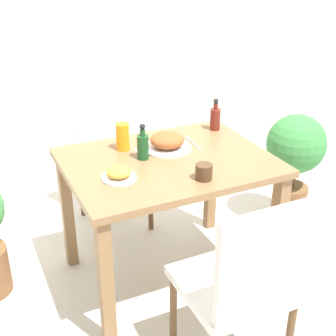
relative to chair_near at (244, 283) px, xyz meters
name	(u,v)px	position (x,y,z in m)	size (l,w,h in m)	color
ground_plane	(168,274)	(0.03, 0.76, -0.52)	(16.00, 16.00, 0.00)	beige
wall_back	(87,11)	(0.03, 2.06, 0.78)	(8.00, 0.05, 2.60)	beige
dining_table	(168,179)	(0.03, 0.76, 0.10)	(1.03, 0.79, 0.73)	olive
chair_near	(244,283)	(0.00, 0.00, 0.00)	(0.42, 0.42, 0.92)	silver
chair_far	(109,147)	(-0.05, 1.51, 0.00)	(0.42, 0.42, 0.92)	silver
food_plate	(167,142)	(0.08, 0.89, 0.25)	(0.26, 0.26, 0.09)	white
side_plate	(119,174)	(-0.27, 0.66, 0.24)	(0.16, 0.16, 0.06)	white
drink_cup	(204,172)	(0.09, 0.50, 0.25)	(0.08, 0.08, 0.07)	#4C331E
juice_glass	(123,137)	(-0.13, 0.98, 0.28)	(0.07, 0.07, 0.15)	orange
sauce_bottle	(215,118)	(0.46, 1.03, 0.28)	(0.06, 0.06, 0.19)	maroon
condiment_bottle	(143,145)	(-0.08, 0.82, 0.28)	(0.06, 0.06, 0.19)	#194C23
fork_utensil	(139,154)	(-0.08, 0.89, 0.21)	(0.02, 0.16, 0.00)	silver
spoon_utensil	(194,143)	(0.24, 0.89, 0.21)	(0.03, 0.20, 0.00)	silver
potted_plant_right	(295,156)	(1.03, 0.96, -0.05)	(0.38, 0.38, 0.75)	brown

